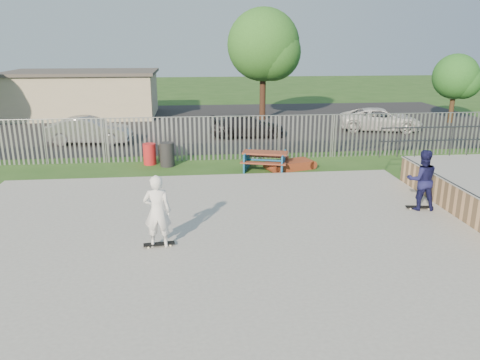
{
  "coord_description": "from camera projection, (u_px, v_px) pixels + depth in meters",
  "views": [
    {
      "loc": [
        -0.35,
        -11.86,
        5.27
      ],
      "look_at": [
        1.1,
        2.0,
        1.1
      ],
      "focal_mm": 35.0,
      "sensor_mm": 36.0,
      "label": 1
    }
  ],
  "objects": [
    {
      "name": "car_dark",
      "position": [
        248.0,
        126.0,
        26.32
      ],
      "size": [
        4.23,
        1.79,
        1.22
      ],
      "primitive_type": "imported",
      "rotation": [
        0.0,
        0.0,
        1.59
      ],
      "color": "black",
      "rests_on": "parking_lot"
    },
    {
      "name": "skateboard_a",
      "position": [
        419.0,
        208.0,
        14.8
      ],
      "size": [
        0.82,
        0.32,
        0.08
      ],
      "rotation": [
        0.0,
        0.0,
        -0.15
      ],
      "color": "black",
      "rests_on": "concrete_slab"
    },
    {
      "name": "parking_lot",
      "position": [
        197.0,
        123.0,
        30.95
      ],
      "size": [
        40.0,
        18.0,
        0.02
      ],
      "primitive_type": "cube",
      "color": "black",
      "rests_on": "ground"
    },
    {
      "name": "tree_right",
      "position": [
        456.0,
        77.0,
        30.24
      ],
      "size": [
        2.9,
        2.9,
        4.47
      ],
      "color": "#45301B",
      "rests_on": "ground"
    },
    {
      "name": "skater_white",
      "position": [
        157.0,
        211.0,
        11.85
      ],
      "size": [
        0.72,
        0.5,
        1.91
      ],
      "primitive_type": "imported",
      "rotation": [
        0.0,
        0.0,
        3.08
      ],
      "color": "white",
      "rests_on": "concrete_slab"
    },
    {
      "name": "car_white",
      "position": [
        380.0,
        119.0,
        28.19
      ],
      "size": [
        5.18,
        3.22,
        1.34
      ],
      "primitive_type": "imported",
      "rotation": [
        0.0,
        0.0,
        1.35
      ],
      "color": "white",
      "rests_on": "parking_lot"
    },
    {
      "name": "concrete_slab",
      "position": [
        208.0,
        238.0,
        12.82
      ],
      "size": [
        15.0,
        12.0,
        0.15
      ],
      "primitive_type": "cube",
      "color": "gray",
      "rests_on": "ground"
    },
    {
      "name": "fence",
      "position": [
        230.0,
        162.0,
        17.03
      ],
      "size": [
        26.04,
        16.02,
        2.0
      ],
      "color": "gray",
      "rests_on": "ground"
    },
    {
      "name": "skateboard_b",
      "position": [
        159.0,
        245.0,
        12.11
      ],
      "size": [
        0.82,
        0.29,
        0.08
      ],
      "rotation": [
        0.0,
        0.0,
        0.12
      ],
      "color": "black",
      "rests_on": "concrete_slab"
    },
    {
      "name": "building",
      "position": [
        84.0,
        94.0,
        33.51
      ],
      "size": [
        10.4,
        6.4,
        3.2
      ],
      "color": "#C0B594",
      "rests_on": "ground"
    },
    {
      "name": "picnic_table",
      "position": [
        265.0,
        161.0,
        19.67
      ],
      "size": [
        2.23,
        2.01,
        0.79
      ],
      "rotation": [
        0.0,
        0.0,
        -0.29
      ],
      "color": "brown",
      "rests_on": "ground"
    },
    {
      "name": "tree_mid",
      "position": [
        263.0,
        45.0,
        30.96
      ],
      "size": [
        4.79,
        4.79,
        7.39
      ],
      "color": "#3C2418",
      "rests_on": "ground"
    },
    {
      "name": "ground",
      "position": [
        208.0,
        240.0,
        12.85
      ],
      "size": [
        120.0,
        120.0,
        0.0
      ],
      "primitive_type": "plane",
      "color": "#284F1B",
      "rests_on": "ground"
    },
    {
      "name": "funbox",
      "position": [
        290.0,
        165.0,
        19.89
      ],
      "size": [
        1.98,
        1.39,
        0.36
      ],
      "rotation": [
        0.0,
        0.0,
        0.3
      ],
      "color": "maroon",
      "rests_on": "ground"
    },
    {
      "name": "trash_bin_grey",
      "position": [
        167.0,
        154.0,
        20.28
      ],
      "size": [
        0.62,
        0.62,
        1.04
      ],
      "primitive_type": "cylinder",
      "color": "black",
      "rests_on": "ground"
    },
    {
      "name": "trash_bin_red",
      "position": [
        150.0,
        154.0,
        20.58
      ],
      "size": [
        0.56,
        0.56,
        0.93
      ],
      "primitive_type": "cylinder",
      "color": "red",
      "rests_on": "ground"
    },
    {
      "name": "skater_navy",
      "position": [
        422.0,
        180.0,
        14.54
      ],
      "size": [
        1.03,
        0.86,
        1.91
      ],
      "primitive_type": "imported",
      "rotation": [
        0.0,
        0.0,
        2.99
      ],
      "color": "#151643",
      "rests_on": "concrete_slab"
    },
    {
      "name": "car_silver",
      "position": [
        89.0,
        130.0,
        24.54
      ],
      "size": [
        4.41,
        1.85,
        1.42
      ],
      "primitive_type": "imported",
      "rotation": [
        0.0,
        0.0,
        1.49
      ],
      "color": "#9E9EA3",
      "rests_on": "parking_lot"
    }
  ]
}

